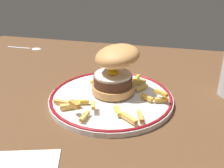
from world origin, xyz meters
TOP-DOWN VIEW (x-y plane):
  - ground_plane at (0.00, 0.00)cm, footprint 114.42×83.44cm
  - dinner_plate at (0.25, -2.04)cm, footprint 29.64×29.64cm
  - burger at (0.59, 0.30)cm, footprint 14.31×13.96cm
  - fries_pile at (0.82, -3.61)cm, footprint 25.27×25.88cm
  - spoon at (-36.77, 29.05)cm, footprint 13.31×2.62cm

SIDE VIEW (x-z plane):
  - ground_plane at x=0.00cm, z-range -4.00..0.00cm
  - spoon at x=-36.77cm, z-range -0.09..0.81cm
  - dinner_plate at x=0.25cm, z-range 0.04..1.64cm
  - fries_pile at x=0.82cm, z-range 0.78..3.74cm
  - burger at x=0.59cm, z-range 1.42..13.54cm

